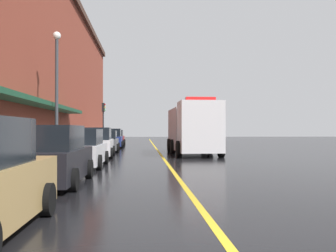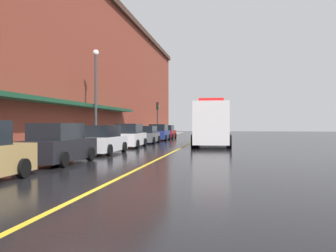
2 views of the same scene
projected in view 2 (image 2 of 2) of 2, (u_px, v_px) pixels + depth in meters
The scene contains 15 objects.
ground_plane at pixel (191, 143), 34.05m from camera, with size 112.00×112.00×0.00m, color black.
sidewalk_left at pixel (127, 142), 35.09m from camera, with size 2.40×70.00×0.15m, color gray.
lane_center_stripe at pixel (191, 143), 34.05m from camera, with size 0.16×70.00×0.01m, color gold.
brick_building_left at pixel (50, 71), 35.30m from camera, with size 13.55×64.00×13.78m.
parked_car_1 at pixel (59, 145), 16.24m from camera, with size 2.04×4.51×1.80m.
parked_car_2 at pixel (103, 140), 21.58m from camera, with size 1.98×4.43×1.68m.
parked_car_3 at pixel (130, 136), 27.50m from camera, with size 2.05×4.24×1.78m.
parked_car_4 at pixel (146, 135), 33.23m from camera, with size 2.08×4.41×1.58m.
parked_car_5 at pixel (159, 133), 39.11m from camera, with size 2.13×4.25×1.74m.
parked_car_6 at pixel (166, 132), 43.96m from camera, with size 2.14×4.13×1.63m.
box_truck at pixel (212, 125), 28.74m from camera, with size 3.04×7.92×3.59m.
parking_meter_0 at pixel (134, 131), 34.26m from camera, with size 0.14×0.18×1.33m.
parking_meter_1 at pixel (136, 131), 35.10m from camera, with size 0.14×0.18×1.33m.
street_lamp_left at pixel (96, 87), 26.23m from camera, with size 0.44×0.44×6.94m.
traffic_light_near at pixel (157, 113), 45.11m from camera, with size 0.38×0.36×4.30m.
Camera 2 is at (3.56, -8.93, 1.76)m, focal length 39.20 mm.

